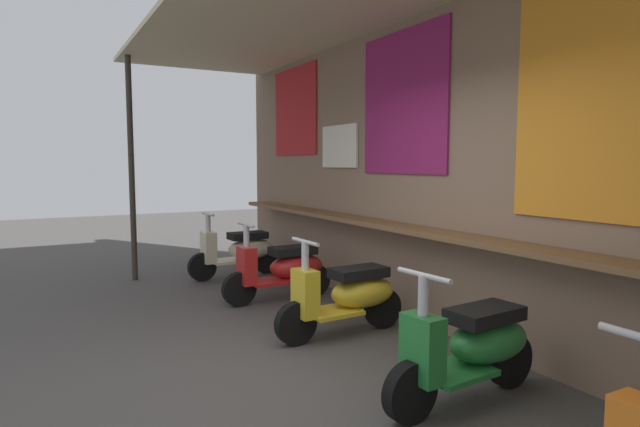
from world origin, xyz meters
TOP-DOWN VIEW (x-y plane):
  - ground_plane at (0.00, 0.00)m, footprint 28.88×28.88m
  - market_stall_facade at (-0.00, 1.84)m, footprint 10.31×2.57m
  - scooter_cream at (-3.81, 1.08)m, footprint 0.46×1.40m
  - scooter_red at (-2.29, 1.08)m, footprint 0.46×1.40m
  - scooter_yellow at (-0.82, 1.08)m, footprint 0.46×1.40m
  - scooter_green at (0.81, 1.08)m, footprint 0.49×1.40m

SIDE VIEW (x-z plane):
  - ground_plane at x=0.00m, z-range 0.00..0.00m
  - scooter_cream at x=-3.81m, z-range -0.10..0.87m
  - scooter_red at x=-2.29m, z-range -0.10..0.87m
  - scooter_yellow at x=-0.82m, z-range -0.10..0.87m
  - scooter_green at x=0.81m, z-range -0.10..0.87m
  - market_stall_facade at x=0.00m, z-range 0.20..3.59m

